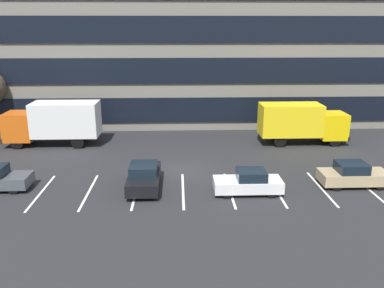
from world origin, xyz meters
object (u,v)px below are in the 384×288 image
(box_truck_yellow_all, at_px, (301,121))
(sedan_white, at_px, (248,182))
(sedan_tan, at_px, (353,175))
(sedan_black, at_px, (144,176))
(box_truck_orange, at_px, (54,121))

(box_truck_yellow_all, height_order, sedan_white, box_truck_yellow_all)
(sedan_tan, bearing_deg, sedan_black, 179.54)
(box_truck_yellow_all, bearing_deg, box_truck_orange, 179.17)
(box_truck_orange, bearing_deg, sedan_tan, -24.81)
(sedan_tan, xyz_separation_m, sedan_white, (-6.62, -0.90, -0.03))
(box_truck_orange, distance_m, sedan_tan, 22.95)
(sedan_tan, bearing_deg, box_truck_orange, 155.19)
(sedan_white, bearing_deg, sedan_black, 170.71)
(sedan_white, bearing_deg, sedan_tan, 7.78)
(box_truck_yellow_all, distance_m, sedan_white, 11.96)
(box_truck_orange, bearing_deg, box_truck_yellow_all, -0.83)
(box_truck_yellow_all, bearing_deg, sedan_black, -143.06)
(sedan_tan, bearing_deg, sedan_white, -172.22)
(sedan_white, bearing_deg, box_truck_yellow_all, 59.19)
(box_truck_yellow_all, height_order, sedan_black, box_truck_yellow_all)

